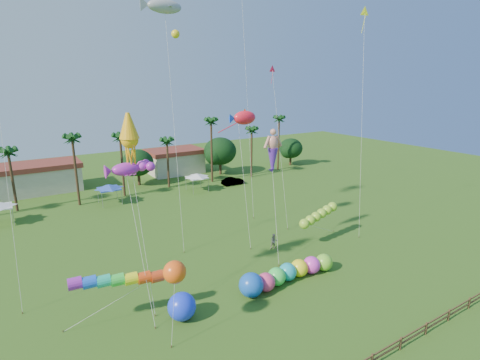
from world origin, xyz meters
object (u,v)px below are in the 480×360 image
spectator_b (274,241)px  caterpillar_inflatable (284,274)px  blue_ball (182,306)px  car_b (233,181)px

spectator_b → caterpillar_inflatable: caterpillar_inflatable is taller
spectator_b → blue_ball: size_ratio=0.79×
blue_ball → car_b: bearing=52.7°
car_b → caterpillar_inflatable: caterpillar_inflatable is taller
spectator_b → blue_ball: 15.06m
car_b → blue_ball: bearing=144.7°
car_b → blue_ball: size_ratio=1.85×
car_b → spectator_b: 26.49m
spectator_b → caterpillar_inflatable: bearing=-103.5°
caterpillar_inflatable → blue_ball: bearing=178.9°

